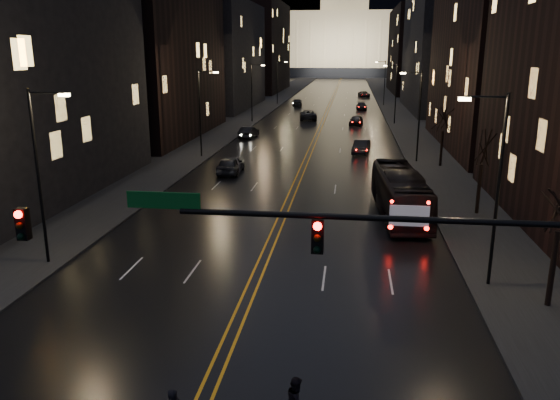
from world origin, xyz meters
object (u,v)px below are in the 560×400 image
(oncoming_car_a, at_px, (230,165))
(traffic_signal, at_px, (403,256))
(receding_car_a, at_px, (361,147))
(oncoming_car_b, at_px, (249,132))
(bus, at_px, (400,194))

(oncoming_car_a, bearing_deg, traffic_signal, 110.18)
(oncoming_car_a, xyz_separation_m, receding_car_a, (11.91, 11.67, -0.09))
(oncoming_car_a, xyz_separation_m, oncoming_car_b, (-2.18, 20.91, -0.08))
(traffic_signal, bearing_deg, oncoming_car_b, 105.03)
(bus, relative_size, receding_car_a, 2.51)
(oncoming_car_a, height_order, receding_car_a, oncoming_car_a)
(traffic_signal, bearing_deg, receding_car_a, 90.41)
(oncoming_car_b, relative_size, receding_car_a, 1.02)
(oncoming_car_b, bearing_deg, receding_car_a, 153.30)
(receding_car_a, bearing_deg, oncoming_car_b, 154.48)
(bus, relative_size, oncoming_car_a, 2.31)
(bus, bearing_deg, traffic_signal, -98.88)
(traffic_signal, height_order, receding_car_a, traffic_signal)
(traffic_signal, height_order, oncoming_car_a, traffic_signal)
(traffic_signal, bearing_deg, bus, 84.95)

